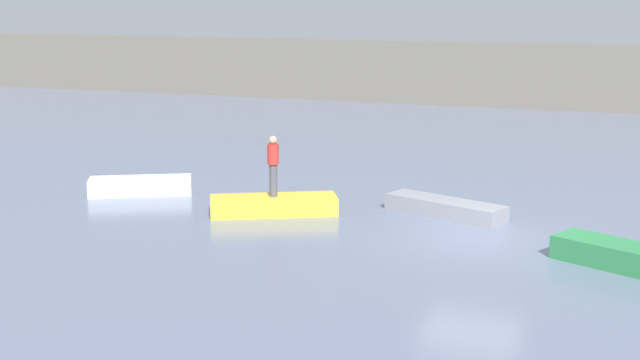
{
  "coord_description": "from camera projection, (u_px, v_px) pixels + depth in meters",
  "views": [
    {
      "loc": [
        4.13,
        -21.63,
        6.01
      ],
      "look_at": [
        -5.21,
        2.84,
        0.62
      ],
      "focal_mm": 50.44,
      "sensor_mm": 36.0,
      "label": 1
    }
  ],
  "objects": [
    {
      "name": "ground_plane",
      "position": [
        474.0,
        241.0,
        22.45
      ],
      "size": [
        120.0,
        120.0,
        0.0
      ],
      "primitive_type": "plane",
      "color": "slate"
    },
    {
      "name": "embankment_wall",
      "position": [
        580.0,
        77.0,
        47.66
      ],
      "size": [
        80.0,
        1.2,
        3.52
      ],
      "primitive_type": "cube",
      "color": "#666056",
      "rests_on": "ground_plane"
    },
    {
      "name": "rowboat_white",
      "position": [
        140.0,
        186.0,
        27.65
      ],
      "size": [
        3.18,
        2.34,
        0.52
      ],
      "primitive_type": "cube",
      "rotation": [
        0.0,
        0.0,
        0.5
      ],
      "color": "white",
      "rests_on": "ground_plane"
    },
    {
      "name": "rowboat_yellow",
      "position": [
        274.0,
        205.0,
        25.15
      ],
      "size": [
        3.64,
        2.64,
        0.5
      ],
      "primitive_type": "cube",
      "rotation": [
        0.0,
        0.0,
        0.49
      ],
      "color": "gold",
      "rests_on": "ground_plane"
    },
    {
      "name": "rowboat_grey",
      "position": [
        445.0,
        208.0,
        24.95
      ],
      "size": [
        3.62,
        2.11,
        0.45
      ],
      "primitive_type": "cube",
      "rotation": [
        0.0,
        0.0,
        -0.36
      ],
      "color": "gray",
      "rests_on": "ground_plane"
    },
    {
      "name": "rowboat_green",
      "position": [
        612.0,
        254.0,
        20.33
      ],
      "size": [
        2.81,
        2.07,
        0.55
      ],
      "primitive_type": "cube",
      "rotation": [
        0.0,
        0.0,
        -0.45
      ],
      "color": "#2D7F47",
      "rests_on": "ground_plane"
    },
    {
      "name": "person_red_shirt",
      "position": [
        273.0,
        163.0,
        24.91
      ],
      "size": [
        0.32,
        0.32,
        1.71
      ],
      "color": "#4C4C56",
      "rests_on": "rowboat_yellow"
    }
  ]
}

